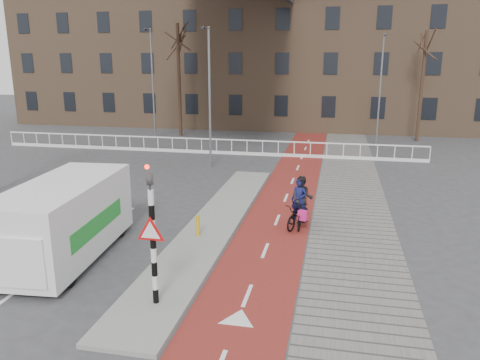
# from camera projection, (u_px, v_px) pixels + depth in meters

# --- Properties ---
(ground) EXTENTS (120.00, 120.00, 0.00)m
(ground) POSITION_uv_depth(u_px,v_px,m) (202.00, 274.00, 13.33)
(ground) COLOR #38383A
(ground) RESTS_ON ground
(bike_lane) EXTENTS (2.50, 60.00, 0.01)m
(bike_lane) POSITION_uv_depth(u_px,v_px,m) (291.00, 186.00, 22.51)
(bike_lane) COLOR maroon
(bike_lane) RESTS_ON ground
(sidewalk) EXTENTS (3.00, 60.00, 0.01)m
(sidewalk) POSITION_uv_depth(u_px,v_px,m) (350.00, 189.00, 21.96)
(sidewalk) COLOR slate
(sidewalk) RESTS_ON ground
(curb_island) EXTENTS (1.80, 16.00, 0.12)m
(curb_island) POSITION_uv_depth(u_px,v_px,m) (215.00, 223.00, 17.25)
(curb_island) COLOR gray
(curb_island) RESTS_ON ground
(traffic_signal) EXTENTS (0.80, 0.80, 3.68)m
(traffic_signal) POSITION_uv_depth(u_px,v_px,m) (152.00, 231.00, 11.04)
(traffic_signal) COLOR black
(traffic_signal) RESTS_ON curb_island
(bollard) EXTENTS (0.12, 0.12, 0.71)m
(bollard) POSITION_uv_depth(u_px,v_px,m) (198.00, 226.00, 15.80)
(bollard) COLOR #CD9C0B
(bollard) RESTS_ON curb_island
(cyclist_near) EXTENTS (1.15, 1.82, 1.81)m
(cyclist_near) POSITION_uv_depth(u_px,v_px,m) (299.00, 211.00, 16.86)
(cyclist_near) COLOR black
(cyclist_near) RESTS_ON bike_lane
(cyclist_far) EXTENTS (0.84, 1.77, 1.89)m
(cyclist_far) POSITION_uv_depth(u_px,v_px,m) (302.00, 206.00, 16.87)
(cyclist_far) COLOR black
(cyclist_far) RESTS_ON bike_lane
(van) EXTENTS (2.64, 5.66, 2.36)m
(van) POSITION_uv_depth(u_px,v_px,m) (64.00, 219.00, 14.18)
(van) COLOR white
(van) RESTS_ON ground
(railing) EXTENTS (28.00, 0.10, 0.99)m
(railing) POSITION_uv_depth(u_px,v_px,m) (202.00, 149.00, 30.36)
(railing) COLOR silver
(railing) RESTS_ON ground
(townhouse_row) EXTENTS (46.00, 10.00, 15.90)m
(townhouse_row) POSITION_uv_depth(u_px,v_px,m) (268.00, 38.00, 42.29)
(townhouse_row) COLOR #7F6047
(townhouse_row) RESTS_ON ground
(tree_mid) EXTENTS (0.27, 0.27, 8.58)m
(tree_mid) POSITION_uv_depth(u_px,v_px,m) (179.00, 81.00, 36.33)
(tree_mid) COLOR black
(tree_mid) RESTS_ON ground
(tree_right) EXTENTS (0.23, 0.23, 7.93)m
(tree_right) POSITION_uv_depth(u_px,v_px,m) (422.00, 87.00, 33.92)
(tree_right) COLOR black
(tree_right) RESTS_ON ground
(streetlight_near) EXTENTS (0.12, 0.12, 7.61)m
(streetlight_near) POSITION_uv_depth(u_px,v_px,m) (210.00, 99.00, 25.49)
(streetlight_near) COLOR slate
(streetlight_near) RESTS_ON ground
(streetlight_left) EXTENTS (0.12, 0.12, 8.10)m
(streetlight_left) POSITION_uv_depth(u_px,v_px,m) (153.00, 85.00, 34.89)
(streetlight_left) COLOR slate
(streetlight_left) RESTS_ON ground
(streetlight_right) EXTENTS (0.12, 0.12, 7.56)m
(streetlight_right) POSITION_uv_depth(u_px,v_px,m) (380.00, 92.00, 31.33)
(streetlight_right) COLOR slate
(streetlight_right) RESTS_ON ground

